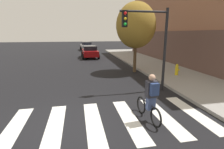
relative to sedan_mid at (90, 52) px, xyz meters
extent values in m
plane|color=black|center=(-2.18, -16.14, -0.77)|extent=(120.00, 120.00, 0.00)
cube|color=silver|center=(-3.67, -16.14, -0.76)|extent=(0.55, 3.23, 0.01)
cube|color=silver|center=(-2.38, -16.14, -0.76)|extent=(0.55, 3.23, 0.01)
cube|color=silver|center=(-1.10, -16.14, -0.76)|extent=(0.55, 3.23, 0.01)
cube|color=silver|center=(0.18, -16.14, -0.76)|extent=(0.55, 3.23, 0.01)
cube|color=silver|center=(1.46, -16.14, -0.76)|extent=(0.55, 3.23, 0.01)
cube|color=silver|center=(2.75, -16.14, -0.76)|extent=(0.55, 3.23, 0.01)
cube|color=maroon|center=(0.00, 0.03, -0.12)|extent=(1.80, 4.32, 0.65)
cube|color=black|center=(0.00, -0.11, 0.46)|extent=(1.57, 2.08, 0.51)
cylinder|color=black|center=(-0.92, 1.39, -0.45)|extent=(0.23, 0.64, 0.63)
cylinder|color=black|center=(0.87, 1.42, -0.45)|extent=(0.23, 0.64, 0.63)
cylinder|color=black|center=(-0.88, -1.36, -0.45)|extent=(0.23, 0.64, 0.63)
cylinder|color=black|center=(0.92, -1.33, -0.45)|extent=(0.23, 0.64, 0.63)
cube|color=silver|center=(0.12, 10.00, -0.12)|extent=(2.03, 4.44, 0.66)
cube|color=black|center=(0.13, 9.86, 0.47)|extent=(1.69, 2.17, 0.52)
cylinder|color=black|center=(-0.88, 11.32, -0.45)|extent=(0.27, 0.65, 0.64)
cylinder|color=black|center=(0.93, 11.44, -0.45)|extent=(0.27, 0.65, 0.64)
cylinder|color=black|center=(-0.69, 8.56, -0.45)|extent=(0.27, 0.65, 0.64)
cylinder|color=black|center=(1.12, 8.68, -0.45)|extent=(0.27, 0.65, 0.64)
torus|color=black|center=(0.87, -16.80, -0.44)|extent=(0.13, 0.66, 0.66)
torus|color=black|center=(0.76, -15.76, -0.44)|extent=(0.13, 0.66, 0.66)
cylinder|color=black|center=(0.82, -16.28, -0.16)|extent=(0.14, 0.89, 0.05)
cylinder|color=black|center=(0.83, -16.44, -0.09)|extent=(0.04, 0.04, 0.45)
cube|color=#384772|center=(0.83, -16.44, -0.04)|extent=(0.30, 0.23, 0.56)
cube|color=#26262D|center=(0.83, -16.44, 0.41)|extent=(0.38, 0.28, 0.56)
sphere|color=tan|center=(0.83, -16.44, 0.81)|extent=(0.22, 0.22, 0.22)
cube|color=navy|center=(0.85, -16.62, 0.46)|extent=(0.30, 0.19, 0.40)
cylinder|color=black|center=(2.87, -13.39, 1.33)|extent=(0.14, 0.14, 4.20)
cylinder|color=black|center=(1.67, -13.39, 3.23)|extent=(2.40, 0.10, 0.10)
cube|color=black|center=(0.71, -13.39, 2.88)|extent=(0.24, 0.20, 0.76)
sphere|color=red|center=(0.71, -13.50, 3.12)|extent=(0.14, 0.14, 0.14)
sphere|color=gold|center=(0.71, -13.50, 2.88)|extent=(0.14, 0.14, 0.14)
sphere|color=green|center=(0.71, -13.50, 2.64)|extent=(0.14, 0.14, 0.14)
cylinder|color=gold|center=(5.18, -10.96, -0.29)|extent=(0.22, 0.22, 0.65)
sphere|color=gold|center=(5.18, -10.96, 0.07)|extent=(0.18, 0.18, 0.18)
cylinder|color=gold|center=(5.34, -10.96, -0.26)|extent=(0.12, 0.09, 0.09)
cylinder|color=#4C3823|center=(2.86, -8.77, 0.43)|extent=(0.24, 0.24, 2.39)
ellipsoid|color=olive|center=(2.86, -8.77, 2.81)|extent=(2.97, 2.97, 3.41)
camera|label=1|loc=(-1.55, -21.54, 2.23)|focal=27.62mm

